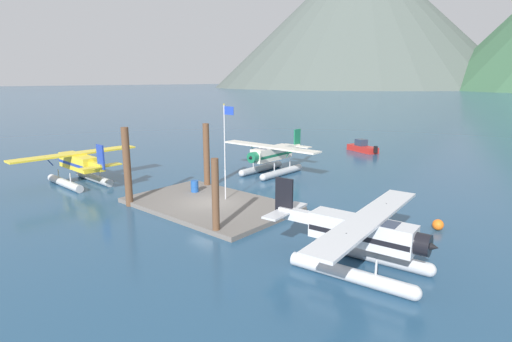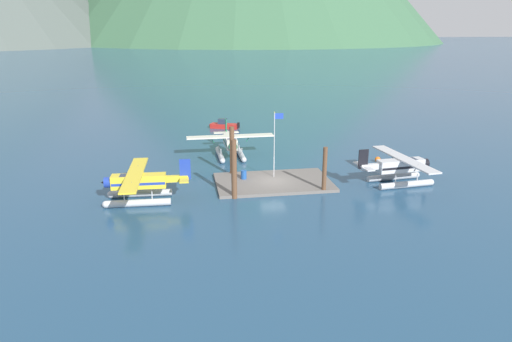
% 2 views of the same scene
% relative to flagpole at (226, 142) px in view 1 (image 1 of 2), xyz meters
% --- Properties ---
extents(ground_plane, '(1200.00, 1200.00, 0.00)m').
position_rel_flagpole_xyz_m(ground_plane, '(-0.45, -1.30, -4.47)').
color(ground_plane, navy).
extents(dock_platform, '(11.51, 7.30, 0.30)m').
position_rel_flagpole_xyz_m(dock_platform, '(-0.45, -1.30, -4.32)').
color(dock_platform, '#66605B').
rests_on(dock_platform, ground).
extents(piling_near_left, '(0.50, 0.50, 5.55)m').
position_rel_flagpole_xyz_m(piling_near_left, '(-4.81, -4.86, -1.70)').
color(piling_near_left, brown).
rests_on(piling_near_left, ground).
extents(piling_near_right, '(0.42, 0.42, 4.46)m').
position_rel_flagpole_xyz_m(piling_near_right, '(3.80, -4.65, -2.24)').
color(piling_near_right, brown).
rests_on(piling_near_right, ground).
extents(piling_far_left, '(0.50, 0.50, 5.30)m').
position_rel_flagpole_xyz_m(piling_far_left, '(-4.21, 1.96, -1.82)').
color(piling_far_left, brown).
rests_on(piling_far_left, ground).
extents(flagpole, '(0.95, 0.10, 6.79)m').
position_rel_flagpole_xyz_m(flagpole, '(0.00, 0.00, 0.00)').
color(flagpole, silver).
rests_on(flagpole, dock_platform).
extents(fuel_drum, '(0.62, 0.62, 0.88)m').
position_rel_flagpole_xyz_m(fuel_drum, '(-3.29, -0.16, -3.73)').
color(fuel_drum, '#1E4C99').
rests_on(fuel_drum, dock_platform).
extents(mooring_buoy, '(0.65, 0.65, 0.65)m').
position_rel_flagpole_xyz_m(mooring_buoy, '(13.17, 4.46, -4.15)').
color(mooring_buoy, orange).
rests_on(mooring_buoy, ground).
extents(mountain_ridge_centre_peak, '(325.62, 325.62, 152.14)m').
position_rel_flagpole_xyz_m(mountain_ridge_centre_peak, '(-205.10, 417.41, 71.60)').
color(mountain_ridge_centre_peak, '#4C5651').
rests_on(mountain_ridge_centre_peak, ground).
extents(seaplane_cream_bow_left, '(10.42, 7.98, 3.84)m').
position_rel_flagpole_xyz_m(seaplane_cream_bow_left, '(-3.59, 9.56, -2.90)').
color(seaplane_cream_bow_left, '#B7BABF').
rests_on(seaplane_cream_bow_left, ground).
extents(seaplane_silver_stbd_aft, '(7.96, 10.49, 3.84)m').
position_rel_flagpole_xyz_m(seaplane_silver_stbd_aft, '(12.13, -3.37, -2.90)').
color(seaplane_silver_stbd_aft, '#B7BABF').
rests_on(seaplane_silver_stbd_aft, ground).
extents(seaplane_yellow_port_aft, '(7.98, 10.44, 3.84)m').
position_rel_flagpole_xyz_m(seaplane_yellow_port_aft, '(-13.39, -4.27, -2.90)').
color(seaplane_yellow_port_aft, '#B7BABF').
rests_on(seaplane_yellow_port_aft, ground).
extents(boat_red_open_north, '(4.61, 2.99, 1.50)m').
position_rel_flagpole_xyz_m(boat_red_open_north, '(-2.78, 26.43, -3.98)').
color(boat_red_open_north, '#B2231E').
rests_on(boat_red_open_north, ground).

